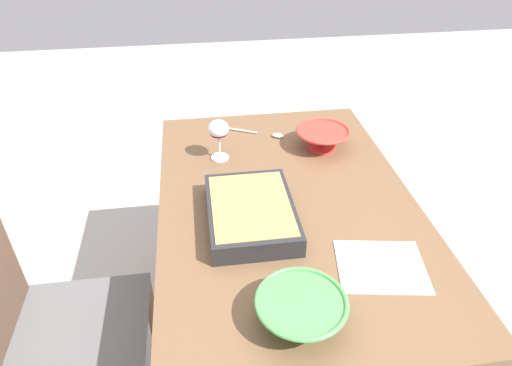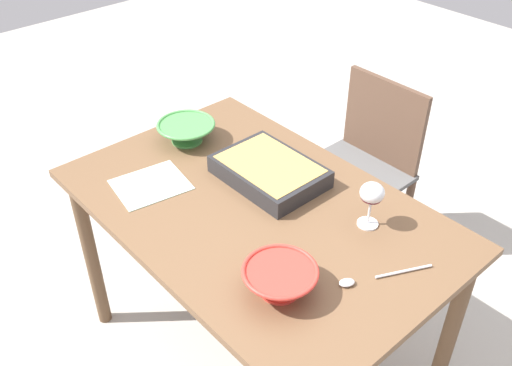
{
  "view_description": "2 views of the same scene",
  "coord_description": "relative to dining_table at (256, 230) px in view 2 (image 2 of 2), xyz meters",
  "views": [
    {
      "loc": [
        1.13,
        -0.26,
        1.64
      ],
      "look_at": [
        -0.05,
        -0.1,
        0.81
      ],
      "focal_mm": 31.9,
      "sensor_mm": 36.0,
      "label": 1
    },
    {
      "loc": [
        -1.06,
        0.94,
        1.9
      ],
      "look_at": [
        0.01,
        -0.01,
        0.84
      ],
      "focal_mm": 40.09,
      "sensor_mm": 36.0,
      "label": 2
    }
  ],
  "objects": [
    {
      "name": "wine_glass",
      "position": [
        -0.29,
        -0.19,
        0.21
      ],
      "size": [
        0.07,
        0.07,
        0.15
      ],
      "color": "white",
      "rests_on": "dining_table"
    },
    {
      "name": "casserole_dish",
      "position": [
        0.08,
        -0.13,
        0.14
      ],
      "size": [
        0.35,
        0.25,
        0.06
      ],
      "color": "#262628",
      "rests_on": "dining_table"
    },
    {
      "name": "mixing_bowl",
      "position": [
        -0.31,
        0.19,
        0.15
      ],
      "size": [
        0.2,
        0.2,
        0.08
      ],
      "color": "red",
      "rests_on": "dining_table"
    },
    {
      "name": "napkin",
      "position": [
        0.32,
        0.19,
        0.1
      ],
      "size": [
        0.23,
        0.26,
        0.0
      ],
      "primitive_type": "cube",
      "rotation": [
        0.0,
        0.0,
        -0.16
      ],
      "color": "#B2CCB7",
      "rests_on": "dining_table"
    },
    {
      "name": "chair",
      "position": [
        0.17,
        -0.76,
        -0.18
      ],
      "size": [
        0.42,
        0.43,
        0.85
      ],
      "color": "#595959",
      "rests_on": "ground_plane"
    },
    {
      "name": "serving_spoon",
      "position": [
        -0.44,
        -0.01,
        0.11
      ],
      "size": [
        0.14,
        0.26,
        0.01
      ],
      "color": "silver",
      "rests_on": "dining_table"
    },
    {
      "name": "ground_plane",
      "position": [
        0.0,
        0.0,
        -0.66
      ],
      "size": [
        8.0,
        8.0,
        0.0
      ],
      "primitive_type": "plane",
      "color": "#B2ADA3"
    },
    {
      "name": "dining_table",
      "position": [
        0.0,
        0.0,
        0.0
      ],
      "size": [
        1.25,
        0.81,
        0.76
      ],
      "color": "brown",
      "rests_on": "ground_plane"
    },
    {
      "name": "small_bowl",
      "position": [
        0.46,
        -0.06,
        0.15
      ],
      "size": [
        0.22,
        0.22,
        0.08
      ],
      "color": "#4C994C",
      "rests_on": "dining_table"
    }
  ]
}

